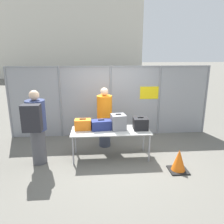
# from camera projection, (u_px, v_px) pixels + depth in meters

# --- Properties ---
(ground_plane) EXTENTS (120.00, 120.00, 0.00)m
(ground_plane) POSITION_uv_depth(u_px,v_px,m) (115.00, 158.00, 5.62)
(ground_plane) COLOR #605E56
(fence_section) EXTENTS (6.38, 0.07, 2.24)m
(fence_section) POSITION_uv_depth(u_px,v_px,m) (111.00, 100.00, 6.96)
(fence_section) COLOR gray
(fence_section) RESTS_ON ground_plane
(inspection_table) EXTENTS (1.98, 0.77, 0.74)m
(inspection_table) POSITION_uv_depth(u_px,v_px,m) (111.00, 132.00, 5.52)
(inspection_table) COLOR #B2B2AD
(inspection_table) RESTS_ON ground_plane
(suitcase_orange) EXTENTS (0.41, 0.27, 0.29)m
(suitcase_orange) POSITION_uv_depth(u_px,v_px,m) (83.00, 124.00, 5.53)
(suitcase_orange) COLOR orange
(suitcase_orange) RESTS_ON inspection_table
(suitcase_navy) EXTENTS (0.52, 0.35, 0.27)m
(suitcase_navy) POSITION_uv_depth(u_px,v_px,m) (101.00, 125.00, 5.53)
(suitcase_navy) COLOR navy
(suitcase_navy) RESTS_ON inspection_table
(suitcase_grey) EXTENTS (0.39, 0.39, 0.41)m
(suitcase_grey) POSITION_uv_depth(u_px,v_px,m) (118.00, 122.00, 5.52)
(suitcase_grey) COLOR slate
(suitcase_grey) RESTS_ON inspection_table
(suitcase_black) EXTENTS (0.37, 0.37, 0.32)m
(suitcase_black) POSITION_uv_depth(u_px,v_px,m) (140.00, 123.00, 5.55)
(suitcase_black) COLOR black
(suitcase_black) RESTS_ON inspection_table
(traveler_hooded) EXTENTS (0.45, 0.69, 1.81)m
(traveler_hooded) POSITION_uv_depth(u_px,v_px,m) (36.00, 125.00, 5.08)
(traveler_hooded) COLOR #4C4C51
(traveler_hooded) RESTS_ON ground_plane
(security_worker_near) EXTENTS (0.42, 0.42, 1.71)m
(security_worker_near) POSITION_uv_depth(u_px,v_px,m) (105.00, 117.00, 6.16)
(security_worker_near) COLOR #383D4C
(security_worker_near) RESTS_ON ground_plane
(utility_trailer) EXTENTS (4.09, 2.12, 0.67)m
(utility_trailer) POSITION_uv_depth(u_px,v_px,m) (152.00, 105.00, 9.62)
(utility_trailer) COLOR silver
(utility_trailer) RESTS_ON ground_plane
(distant_hangar) EXTENTS (16.23, 8.18, 7.82)m
(distant_hangar) POSITION_uv_depth(u_px,v_px,m) (69.00, 42.00, 26.39)
(distant_hangar) COLOR beige
(distant_hangar) RESTS_ON ground_plane
(traffic_cone) EXTENTS (0.42, 0.42, 0.53)m
(traffic_cone) POSITION_uv_depth(u_px,v_px,m) (179.00, 161.00, 4.96)
(traffic_cone) COLOR black
(traffic_cone) RESTS_ON ground_plane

